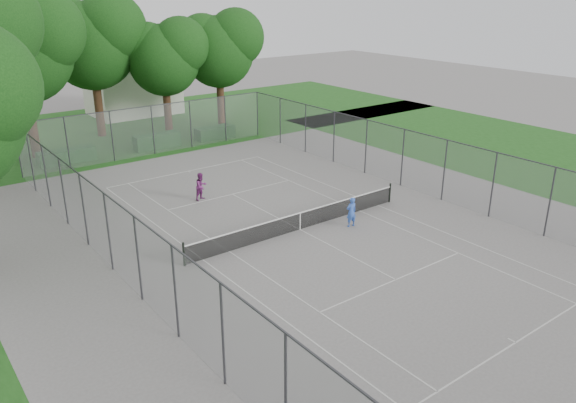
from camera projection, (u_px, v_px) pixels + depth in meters
ground at (300, 230)px, 27.95m from camera, size 120.00×120.00×0.00m
grass_far at (110, 130)px, 47.31m from camera, size 60.00×20.00×0.00m
grass_right at (540, 155)px, 40.32m from camera, size 16.00×40.00×0.00m
court_markings at (300, 230)px, 27.94m from camera, size 11.03×23.83×0.01m
tennis_net at (300, 220)px, 27.76m from camera, size 12.87×0.10×1.10m
perimeter_fence at (300, 196)px, 27.30m from camera, size 18.08×34.08×3.52m
tree_far_left at (20, 43)px, 37.06m from camera, size 7.92×7.23×11.39m
tree_far_midleft at (92, 38)px, 42.83m from camera, size 7.70×7.03×11.07m
tree_far_midright at (165, 54)px, 44.06m from camera, size 6.43×5.87×9.24m
tree_far_right at (220, 46)px, 46.60m from camera, size 6.80×6.20×9.77m
hedge_left at (67, 156)px, 38.41m from camera, size 3.75×1.13×0.94m
hedge_mid at (157, 141)px, 41.86m from camera, size 3.49×1.00×1.10m
hedge_right at (215, 132)px, 44.59m from camera, size 3.15×1.15×0.94m
house at (131, 73)px, 52.25m from camera, size 7.62×5.90×9.48m
girl_player at (351, 212)px, 28.08m from camera, size 0.61×0.44×1.55m
woman_player at (201, 186)px, 31.63m from camera, size 0.91×0.79×1.58m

